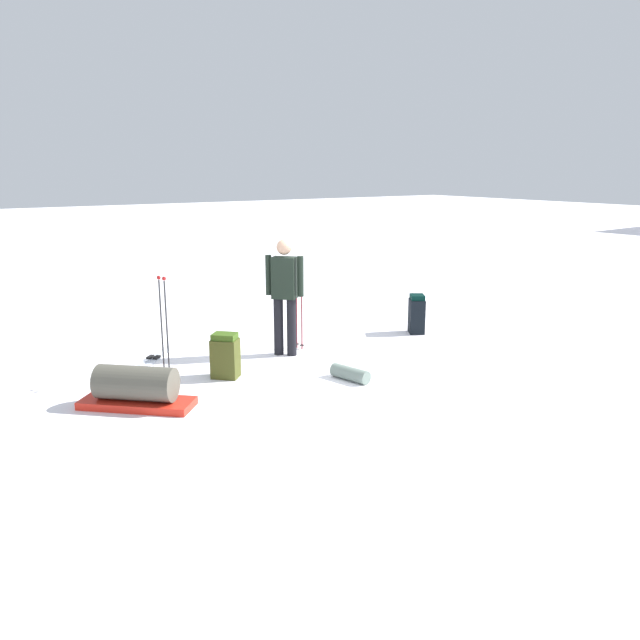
{
  "coord_description": "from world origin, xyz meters",
  "views": [
    {
      "loc": [
        6.91,
        -4.58,
        2.7
      ],
      "look_at": [
        0.0,
        0.0,
        0.7
      ],
      "focal_mm": 35.74,
      "sensor_mm": 36.0,
      "label": 1
    }
  ],
  "objects_px": {
    "skier_standing": "(285,291)",
    "gear_sled": "(136,388)",
    "ski_poles_planted_far": "(299,299)",
    "backpack_bright": "(417,314)",
    "ski_pair_near": "(154,359)",
    "backpack_large_dark": "(225,356)",
    "sleeping_mat_rolled": "(350,374)",
    "ski_poles_planted_near": "(164,325)"
  },
  "relations": [
    {
      "from": "ski_poles_planted_far",
      "to": "backpack_large_dark",
      "type": "bearing_deg",
      "value": -67.56
    },
    {
      "from": "backpack_bright",
      "to": "ski_poles_planted_far",
      "type": "height_order",
      "value": "ski_poles_planted_far"
    },
    {
      "from": "gear_sled",
      "to": "backpack_large_dark",
      "type": "bearing_deg",
      "value": 107.11
    },
    {
      "from": "skier_standing",
      "to": "backpack_bright",
      "type": "height_order",
      "value": "skier_standing"
    },
    {
      "from": "backpack_large_dark",
      "to": "sleeping_mat_rolled",
      "type": "height_order",
      "value": "backpack_large_dark"
    },
    {
      "from": "skier_standing",
      "to": "backpack_large_dark",
      "type": "bearing_deg",
      "value": -68.58
    },
    {
      "from": "backpack_large_dark",
      "to": "ski_poles_planted_far",
      "type": "relative_size",
      "value": 0.43
    },
    {
      "from": "ski_pair_near",
      "to": "backpack_large_dark",
      "type": "xyz_separation_m",
      "value": [
        1.31,
        0.52,
        0.28
      ]
    },
    {
      "from": "backpack_bright",
      "to": "gear_sled",
      "type": "xyz_separation_m",
      "value": [
        0.76,
        -4.96,
        -0.09
      ]
    },
    {
      "from": "ski_poles_planted_far",
      "to": "sleeping_mat_rolled",
      "type": "xyz_separation_m",
      "value": [
        1.63,
        -0.24,
        -0.68
      ]
    },
    {
      "from": "skier_standing",
      "to": "ski_pair_near",
      "type": "xyz_separation_m",
      "value": [
        -0.84,
        -1.71,
        -0.94
      ]
    },
    {
      "from": "ski_poles_planted_near",
      "to": "sleeping_mat_rolled",
      "type": "bearing_deg",
      "value": 58.41
    },
    {
      "from": "backpack_large_dark",
      "to": "ski_poles_planted_far",
      "type": "bearing_deg",
      "value": 112.44
    },
    {
      "from": "backpack_bright",
      "to": "gear_sled",
      "type": "height_order",
      "value": "backpack_bright"
    },
    {
      "from": "skier_standing",
      "to": "ski_poles_planted_far",
      "type": "bearing_deg",
      "value": 115.81
    },
    {
      "from": "ski_poles_planted_near",
      "to": "ski_poles_planted_far",
      "type": "distance_m",
      "value": 2.28
    },
    {
      "from": "skier_standing",
      "to": "ski_poles_planted_far",
      "type": "relative_size",
      "value": 1.21
    },
    {
      "from": "skier_standing",
      "to": "gear_sled",
      "type": "bearing_deg",
      "value": -70.82
    },
    {
      "from": "sleeping_mat_rolled",
      "to": "backpack_bright",
      "type": "bearing_deg",
      "value": 119.9
    },
    {
      "from": "skier_standing",
      "to": "ski_poles_planted_far",
      "type": "distance_m",
      "value": 0.43
    },
    {
      "from": "backpack_large_dark",
      "to": "skier_standing",
      "type": "bearing_deg",
      "value": 111.42
    },
    {
      "from": "backpack_bright",
      "to": "ski_poles_planted_far",
      "type": "distance_m",
      "value": 2.19
    },
    {
      "from": "skier_standing",
      "to": "backpack_large_dark",
      "type": "distance_m",
      "value": 1.43
    },
    {
      "from": "ski_pair_near",
      "to": "backpack_bright",
      "type": "bearing_deg",
      "value": 77.17
    },
    {
      "from": "ski_pair_near",
      "to": "ski_poles_planted_far",
      "type": "xyz_separation_m",
      "value": [
        0.67,
        2.05,
        0.76
      ]
    },
    {
      "from": "gear_sled",
      "to": "sleeping_mat_rolled",
      "type": "xyz_separation_m",
      "value": [
        0.6,
        2.6,
        -0.13
      ]
    },
    {
      "from": "ski_pair_near",
      "to": "sleeping_mat_rolled",
      "type": "bearing_deg",
      "value": 38.21
    },
    {
      "from": "backpack_bright",
      "to": "sleeping_mat_rolled",
      "type": "height_order",
      "value": "backpack_bright"
    },
    {
      "from": "skier_standing",
      "to": "gear_sled",
      "type": "xyz_separation_m",
      "value": [
        0.87,
        -2.5,
        -0.73
      ]
    },
    {
      "from": "gear_sled",
      "to": "skier_standing",
      "type": "bearing_deg",
      "value": 109.18
    },
    {
      "from": "ski_pair_near",
      "to": "ski_poles_planted_near",
      "type": "bearing_deg",
      "value": -10.18
    },
    {
      "from": "skier_standing",
      "to": "ski_poles_planted_far",
      "type": "xyz_separation_m",
      "value": [
        -0.17,
        0.35,
        -0.18
      ]
    },
    {
      "from": "ski_pair_near",
      "to": "sleeping_mat_rolled",
      "type": "distance_m",
      "value": 2.94
    },
    {
      "from": "sleeping_mat_rolled",
      "to": "ski_poles_planted_far",
      "type": "bearing_deg",
      "value": 171.73
    },
    {
      "from": "backpack_large_dark",
      "to": "sleeping_mat_rolled",
      "type": "distance_m",
      "value": 1.65
    },
    {
      "from": "sleeping_mat_rolled",
      "to": "backpack_large_dark",
      "type": "bearing_deg",
      "value": -127.77
    },
    {
      "from": "backpack_bright",
      "to": "skier_standing",
      "type": "bearing_deg",
      "value": -92.52
    },
    {
      "from": "backpack_large_dark",
      "to": "ski_poles_planted_near",
      "type": "height_order",
      "value": "ski_poles_planted_near"
    },
    {
      "from": "backpack_large_dark",
      "to": "backpack_bright",
      "type": "height_order",
      "value": "backpack_bright"
    },
    {
      "from": "skier_standing",
      "to": "sleeping_mat_rolled",
      "type": "bearing_deg",
      "value": 4.29
    },
    {
      "from": "ski_pair_near",
      "to": "gear_sled",
      "type": "xyz_separation_m",
      "value": [
        1.71,
        -0.79,
        0.21
      ]
    },
    {
      "from": "skier_standing",
      "to": "backpack_large_dark",
      "type": "xyz_separation_m",
      "value": [
        0.46,
        -1.18,
        -0.66
      ]
    }
  ]
}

